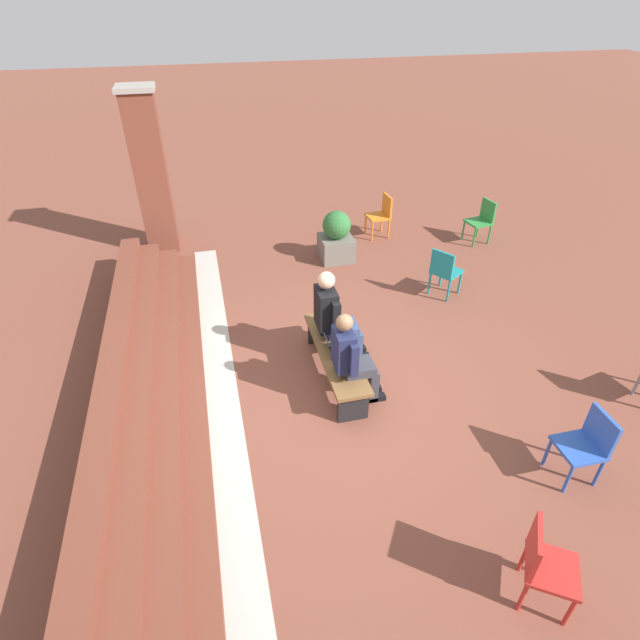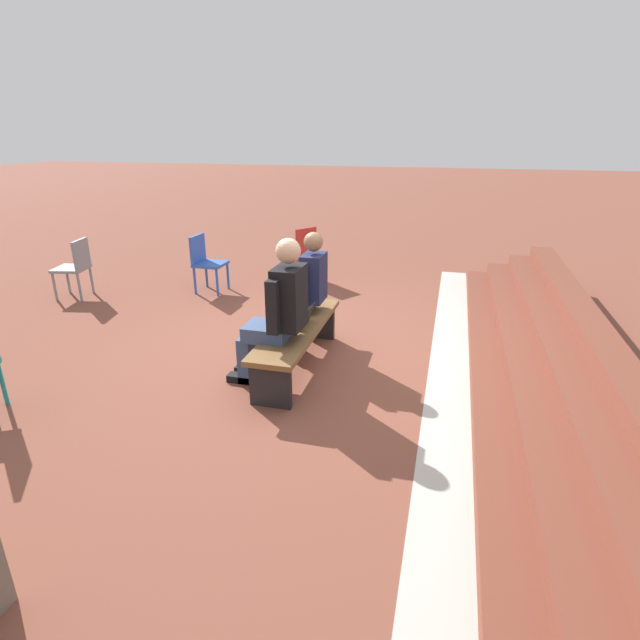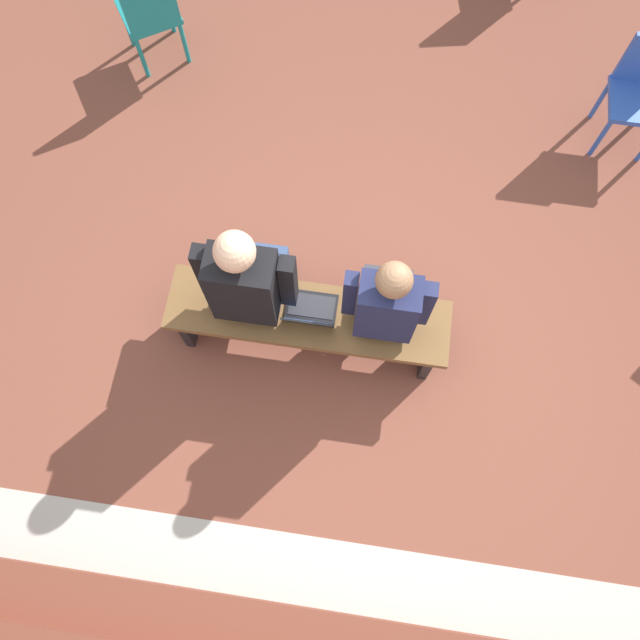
{
  "view_description": "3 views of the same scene",
  "coord_description": "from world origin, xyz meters",
  "px_view_note": "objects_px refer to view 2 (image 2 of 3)",
  "views": [
    {
      "loc": [
        -4.58,
        1.29,
        4.41
      ],
      "look_at": [
        0.42,
        0.07,
        0.85
      ],
      "focal_mm": 28.0,
      "sensor_mm": 36.0,
      "label": 1
    },
    {
      "loc": [
        4.67,
        1.29,
        2.27
      ],
      "look_at": [
        0.71,
        0.24,
        0.71
      ],
      "focal_mm": 28.0,
      "sensor_mm": 36.0,
      "label": 2
    },
    {
      "loc": [
        0.0,
        1.29,
        4.11
      ],
      "look_at": [
        0.2,
        -0.03,
        0.56
      ],
      "focal_mm": 35.0,
      "sensor_mm": 36.0,
      "label": 3
    }
  ],
  "objects_px": {
    "plastic_chair_far_left": "(75,265)",
    "plastic_chair_near_bench_right": "(205,260)",
    "laptop": "(299,321)",
    "person_adult": "(278,309)",
    "plastic_chair_near_bench_left": "(302,249)",
    "bench": "(298,335)",
    "person_student": "(304,288)"
  },
  "relations": [
    {
      "from": "laptop",
      "to": "person_student",
      "type": "bearing_deg",
      "value": -170.29
    },
    {
      "from": "person_adult",
      "to": "plastic_chair_far_left",
      "type": "distance_m",
      "value": 4.07
    },
    {
      "from": "bench",
      "to": "plastic_chair_near_bench_right",
      "type": "relative_size",
      "value": 2.14
    },
    {
      "from": "person_adult",
      "to": "laptop",
      "type": "height_order",
      "value": "person_adult"
    },
    {
      "from": "person_student",
      "to": "plastic_chair_far_left",
      "type": "bearing_deg",
      "value": -104.16
    },
    {
      "from": "person_adult",
      "to": "plastic_chair_far_left",
      "type": "height_order",
      "value": "person_adult"
    },
    {
      "from": "person_student",
      "to": "plastic_chair_near_bench_left",
      "type": "distance_m",
      "value": 2.81
    },
    {
      "from": "person_student",
      "to": "plastic_chair_far_left",
      "type": "xyz_separation_m",
      "value": [
        -0.93,
        -3.68,
        -0.22
      ]
    },
    {
      "from": "laptop",
      "to": "plastic_chair_near_bench_right",
      "type": "relative_size",
      "value": 0.38
    },
    {
      "from": "laptop",
      "to": "plastic_chair_far_left",
      "type": "relative_size",
      "value": 0.38
    },
    {
      "from": "bench",
      "to": "person_student",
      "type": "distance_m",
      "value": 0.58
    },
    {
      "from": "plastic_chair_near_bench_right",
      "to": "bench",
      "type": "bearing_deg",
      "value": 44.4
    },
    {
      "from": "person_adult",
      "to": "plastic_chair_near_bench_left",
      "type": "distance_m",
      "value": 3.61
    },
    {
      "from": "person_adult",
      "to": "laptop",
      "type": "bearing_deg",
      "value": 167.44
    },
    {
      "from": "person_adult",
      "to": "plastic_chair_near_bench_left",
      "type": "bearing_deg",
      "value": -166.59
    },
    {
      "from": "person_adult",
      "to": "plastic_chair_near_bench_right",
      "type": "height_order",
      "value": "person_adult"
    },
    {
      "from": "person_adult",
      "to": "plastic_chair_near_bench_left",
      "type": "height_order",
      "value": "person_adult"
    },
    {
      "from": "plastic_chair_near_bench_right",
      "to": "person_adult",
      "type": "bearing_deg",
      "value": 39.04
    },
    {
      "from": "plastic_chair_near_bench_left",
      "to": "person_adult",
      "type": "bearing_deg",
      "value": 13.41
    },
    {
      "from": "laptop",
      "to": "plastic_chair_near_bench_right",
      "type": "bearing_deg",
      "value": -135.21
    },
    {
      "from": "bench",
      "to": "plastic_chair_near_bench_left",
      "type": "xyz_separation_m",
      "value": [
        -3.14,
        -0.9,
        0.13
      ]
    },
    {
      "from": "laptop",
      "to": "plastic_chair_near_bench_right",
      "type": "height_order",
      "value": "plastic_chair_near_bench_right"
    },
    {
      "from": "person_adult",
      "to": "plastic_chair_far_left",
      "type": "xyz_separation_m",
      "value": [
        -1.75,
        -3.67,
        -0.26
      ]
    },
    {
      "from": "plastic_chair_far_left",
      "to": "plastic_chair_near_bench_right",
      "type": "height_order",
      "value": "same"
    },
    {
      "from": "plastic_chair_far_left",
      "to": "person_student",
      "type": "bearing_deg",
      "value": 75.84
    },
    {
      "from": "person_student",
      "to": "plastic_chair_near_bench_left",
      "type": "bearing_deg",
      "value": -162.59
    },
    {
      "from": "laptop",
      "to": "plastic_chair_near_bench_left",
      "type": "bearing_deg",
      "value": -163.66
    },
    {
      "from": "person_student",
      "to": "plastic_chair_near_bench_right",
      "type": "distance_m",
      "value": 2.63
    },
    {
      "from": "plastic_chair_far_left",
      "to": "plastic_chair_near_bench_left",
      "type": "distance_m",
      "value": 3.33
    },
    {
      "from": "plastic_chair_far_left",
      "to": "plastic_chair_near_bench_left",
      "type": "bearing_deg",
      "value": 121.68
    },
    {
      "from": "laptop",
      "to": "plastic_chair_far_left",
      "type": "bearing_deg",
      "value": -110.14
    },
    {
      "from": "person_student",
      "to": "person_adult",
      "type": "xyz_separation_m",
      "value": [
        0.82,
        -0.01,
        0.04
      ]
    }
  ]
}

